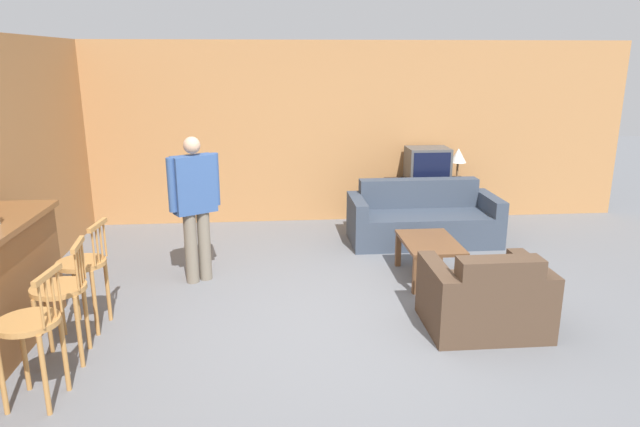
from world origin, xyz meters
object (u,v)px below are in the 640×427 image
Objects in this scene: tv_unit at (426,202)px; person_by_window at (195,202)px; bar_chair_far at (84,270)px; armchair_near at (485,299)px; tv at (428,164)px; coffee_table at (430,247)px; table_lamp at (458,157)px; bar_chair_near at (31,331)px; couch_far at (422,220)px; bar_chair_mid at (61,296)px.

tv_unit is 3.68m from person_by_window.
armchair_near is at bearing -5.57° from bar_chair_far.
tv is 3.63m from person_by_window.
coffee_table is (3.39, 0.90, -0.19)m from bar_chair_far.
tv reaches higher than table_lamp.
bar_chair_far is 4.95m from tv_unit.
armchair_near is 1.15× the size of coffee_table.
bar_chair_far is (0.00, 1.16, 0.00)m from bar_chair_near.
person_by_window is at bearing 152.50° from armchair_near.
person_by_window is (-3.05, -1.97, 0.56)m from tv_unit.
coffee_table is 2.42m from table_lamp.
bar_chair_near is 1.16m from bar_chair_far.
tv_unit is (0.53, 2.12, -0.04)m from coffee_table.
armchair_near is (3.55, -0.35, -0.27)m from bar_chair_far.
couch_far is at bearing 78.29° from coffee_table.
tv_unit is at bearing 32.79° from person_by_window.
bar_chair_mid is 0.96× the size of armchair_near.
bar_chair_far is (0.00, 0.57, 0.00)m from bar_chair_mid.
bar_chair_near is 3.65m from armchair_near.
person_by_window reaches higher than bar_chair_far.
person_by_window reaches higher than armchair_near.
tv is at bearing 83.72° from armchair_near.
tv_unit reaches higher than coffee_table.
bar_chair_far is 5.32m from table_lamp.
couch_far is 1.65× the size of tv_unit.
bar_chair_near is 6.06m from table_lamp.
bar_chair_near is 3.97m from coffee_table.
person_by_window is (-2.52, 0.15, 0.52)m from coffee_table.
tv is 1.32× the size of table_lamp.
bar_chair_near is at bearing -148.67° from coffee_table.
table_lamp reaches higher than tv_unit.
tv_unit is 0.56m from tv.
bar_chair_far is at bearing -129.46° from person_by_window.
bar_chair_near and bar_chair_mid have the same top height.
bar_chair_mid is at bearing -142.86° from couch_far.
bar_chair_far reaches higher than armchair_near.
bar_chair_mid is at bearing -137.55° from tv_unit.
table_lamp is at bearing 43.77° from bar_chair_near.
bar_chair_far is 2.20× the size of table_lamp.
tv_unit is at bearing 37.60° from bar_chair_far.
tv_unit is 0.74× the size of person_by_window.
person_by_window reaches higher than coffee_table.
bar_chair_near and bar_chair_far have the same top height.
bar_chair_near is 5.74m from tv.
bar_chair_far is at bearing -148.94° from couch_far.
tv reaches higher than couch_far.
bar_chair_mid reaches higher than tv_unit.
bar_chair_near is 0.63× the size of person_by_window.
bar_chair_far is 0.96× the size of armchair_near.
armchair_near reaches higher than coffee_table.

